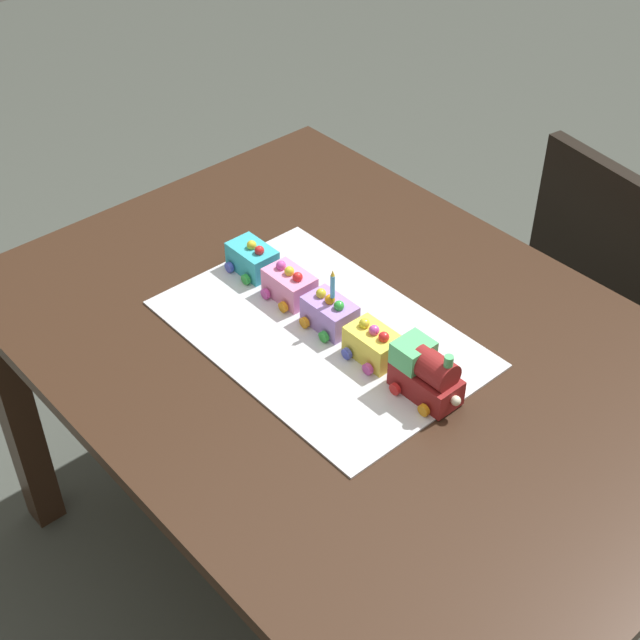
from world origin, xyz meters
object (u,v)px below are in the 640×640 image
at_px(cake_car_flatbed_turquoise, 251,259).
at_px(birthday_candle, 331,285).
at_px(cake_car_tanker_bubblegum, 288,285).
at_px(chair, 620,294).
at_px(cake_car_gondola_lavender, 328,314).
at_px(cake_car_hopper_lemon, 372,345).
at_px(dining_table, 350,384).
at_px(cake_locomotive, 424,374).

relative_size(cake_car_flatbed_turquoise, birthday_candle, 1.62).
xyz_separation_m(cake_car_tanker_bubblegum, cake_car_flatbed_turquoise, (0.12, -0.00, -0.00)).
relative_size(chair, birthday_candle, 13.95).
distance_m(chair, cake_car_tanker_bubblegum, 0.93).
bearing_deg(cake_car_tanker_bubblegum, cake_car_gondola_lavender, 180.00).
bearing_deg(cake_car_flatbed_turquoise, chair, -114.60).
bearing_deg(cake_car_tanker_bubblegum, cake_car_hopper_lemon, 180.00).
relative_size(cake_car_gondola_lavender, birthday_candle, 1.62).
relative_size(dining_table, cake_car_hopper_lemon, 14.00).
height_order(chair, birthday_candle, birthday_candle).
height_order(cake_car_hopper_lemon, cake_car_tanker_bubblegum, same).
relative_size(cake_car_hopper_lemon, cake_car_gondola_lavender, 1.00).
xyz_separation_m(cake_car_flatbed_turquoise, birthday_candle, (-0.24, 0.00, 0.07)).
distance_m(dining_table, birthday_candle, 0.22).
relative_size(dining_table, cake_car_tanker_bubblegum, 14.00).
relative_size(chair, cake_car_hopper_lemon, 8.60).
relative_size(cake_car_hopper_lemon, cake_car_tanker_bubblegum, 1.00).
distance_m(cake_locomotive, cake_car_tanker_bubblegum, 0.37).
distance_m(cake_locomotive, cake_car_flatbed_turquoise, 0.48).
bearing_deg(dining_table, cake_car_gondola_lavender, 3.55).
xyz_separation_m(cake_locomotive, cake_car_gondola_lavender, (0.25, 0.00, -0.02)).
relative_size(cake_car_tanker_bubblegum, birthday_candle, 1.62).
bearing_deg(dining_table, chair, -96.00).
height_order(chair, cake_car_tanker_bubblegum, chair).
distance_m(dining_table, cake_car_gondola_lavender, 0.15).
bearing_deg(birthday_candle, cake_locomotive, -180.00).
relative_size(cake_locomotive, birthday_candle, 2.27).
height_order(dining_table, cake_car_tanker_bubblegum, cake_car_tanker_bubblegum).
xyz_separation_m(cake_car_gondola_lavender, cake_car_flatbed_turquoise, (0.24, -0.00, -0.00)).
bearing_deg(cake_car_hopper_lemon, dining_table, -3.70).
bearing_deg(cake_locomotive, cake_car_flatbed_turquoise, 0.00).
height_order(cake_locomotive, cake_car_hopper_lemon, cake_locomotive).
height_order(chair, cake_car_gondola_lavender, chair).
height_order(cake_car_tanker_bubblegum, cake_car_flatbed_turquoise, same).
xyz_separation_m(dining_table, birthday_candle, (0.05, 0.00, 0.21)).
bearing_deg(chair, cake_car_hopper_lemon, 97.16).
xyz_separation_m(cake_locomotive, birthday_candle, (0.24, 0.00, 0.05)).
height_order(cake_car_gondola_lavender, cake_car_flatbed_turquoise, same).
bearing_deg(cake_car_gondola_lavender, birthday_candle, 180.00).
bearing_deg(dining_table, cake_car_flatbed_turquoise, 0.72).
relative_size(cake_locomotive, cake_car_flatbed_turquoise, 1.40).
relative_size(dining_table, cake_car_gondola_lavender, 14.00).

